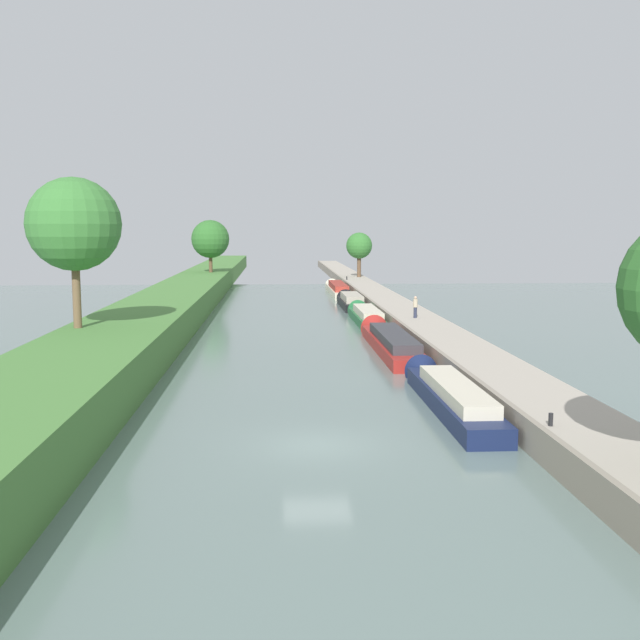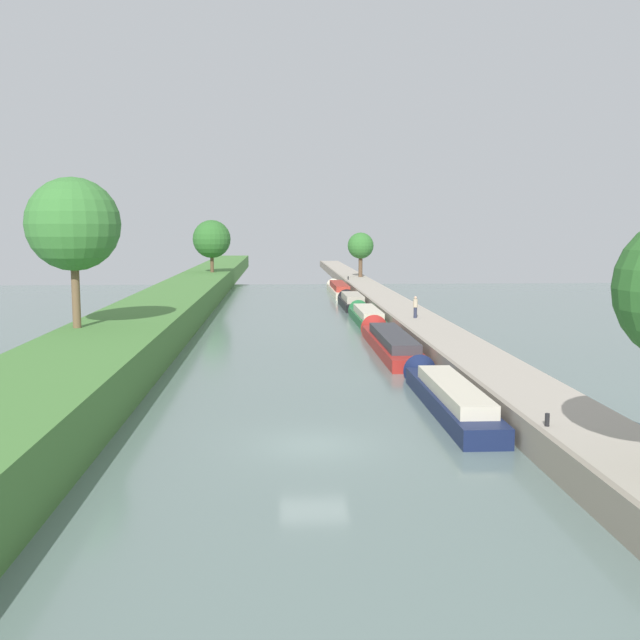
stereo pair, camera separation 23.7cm
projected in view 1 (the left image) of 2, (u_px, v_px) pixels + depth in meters
The scene contains 15 objects.
ground_plane at pixel (317, 446), 27.23m from camera, with size 160.00×160.00×0.00m, color slate.
left_grassy_bank at pixel (19, 419), 26.46m from camera, with size 6.10×260.00×2.33m.
right_towpath at pixel (568, 426), 27.72m from camera, with size 3.58×260.00×1.18m.
stone_quay at pixel (518, 426), 27.60m from camera, with size 0.25×260.00×1.23m.
narrowboat_navy at pixel (449, 395), 33.07m from camera, with size 1.86×13.17×1.83m.
narrowboat_red at pixel (390, 341), 48.88m from camera, with size 2.15×16.17×2.05m.
narrowboat_green at pixel (366, 316), 63.19m from camera, with size 2.01×12.77×1.93m.
narrowboat_black at pixel (350, 301), 75.70m from camera, with size 2.08×10.97×2.03m.
narrowboat_cream at pixel (337, 289), 90.65m from camera, with size 1.92×17.09×1.95m.
tree_rightbank_midnear at pixel (359, 246), 103.64m from camera, with size 3.65×3.65×6.20m.
tree_leftbank_downstream at pixel (74, 225), 41.32m from camera, with size 5.22×5.22×8.44m.
tree_leftbank_upstream at pixel (210, 239), 95.03m from camera, with size 4.85×4.85×6.69m.
person_walking at pixel (415, 307), 56.21m from camera, with size 0.34×0.34×1.66m.
mooring_bollard_near at pixel (551, 420), 25.46m from camera, with size 0.16×0.16×0.45m.
mooring_bollard_far at pixel (347, 278), 98.43m from camera, with size 0.16×0.16×0.45m.
Camera 1 is at (-1.46, -26.43, 7.91)m, focal length 41.69 mm.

